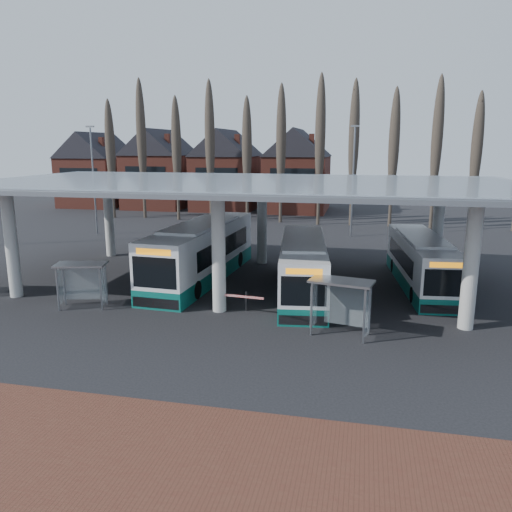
% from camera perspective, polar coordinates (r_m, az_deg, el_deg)
% --- Properties ---
extents(ground, '(140.00, 140.00, 0.00)m').
position_cam_1_polar(ground, '(23.88, -5.89, -8.12)').
color(ground, black).
rests_on(ground, ground).
extents(brick_strip, '(70.00, 10.00, 0.03)m').
position_cam_1_polar(brick_strip, '(14.32, -22.36, -24.34)').
color(brick_strip, '#502D20').
rests_on(brick_strip, ground).
extents(station_canopy, '(32.00, 16.00, 6.34)m').
position_cam_1_polar(station_canopy, '(30.18, -1.40, 7.37)').
color(station_canopy, beige).
rests_on(station_canopy, ground).
extents(poplar_row, '(45.10, 1.10, 14.50)m').
position_cam_1_polar(poplar_row, '(54.67, 4.91, 12.88)').
color(poplar_row, '#473D33').
rests_on(poplar_row, ground).
extents(townhouse_row, '(36.80, 10.30, 12.25)m').
position_cam_1_polar(townhouse_row, '(69.13, -7.19, 10.40)').
color(townhouse_row, brown).
rests_on(townhouse_row, ground).
extents(lamp_post_a, '(0.80, 0.16, 10.17)m').
position_cam_1_polar(lamp_post_a, '(50.05, -18.07, 8.42)').
color(lamp_post_a, slate).
rests_on(lamp_post_a, ground).
extents(lamp_post_b, '(0.80, 0.16, 10.17)m').
position_cam_1_polar(lamp_post_b, '(47.32, 11.02, 8.60)').
color(lamp_post_b, slate).
rests_on(lamp_post_b, ground).
extents(bus_1, '(3.55, 13.23, 3.64)m').
position_cam_1_polar(bus_1, '(32.00, -6.19, 0.41)').
color(bus_1, white).
rests_on(bus_1, ground).
extents(bus_2, '(3.87, 11.66, 3.18)m').
position_cam_1_polar(bus_2, '(28.99, 5.39, -1.29)').
color(bus_2, white).
rests_on(bus_2, ground).
extents(bus_3, '(3.52, 11.26, 3.08)m').
position_cam_1_polar(bus_3, '(31.88, 18.32, -0.70)').
color(bus_3, white).
rests_on(bus_3, ground).
extents(shelter_1, '(2.81, 1.89, 2.39)m').
position_cam_1_polar(shelter_1, '(27.76, -19.25, -2.06)').
color(shelter_1, gray).
rests_on(shelter_1, ground).
extents(shelter_2, '(2.99, 1.93, 2.57)m').
position_cam_1_polar(shelter_2, '(22.70, 9.78, -4.37)').
color(shelter_2, gray).
rests_on(shelter_2, ground).
extents(barrier, '(2.09, 0.67, 1.05)m').
position_cam_1_polar(barrier, '(25.47, -1.32, -4.79)').
color(barrier, black).
rests_on(barrier, ground).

